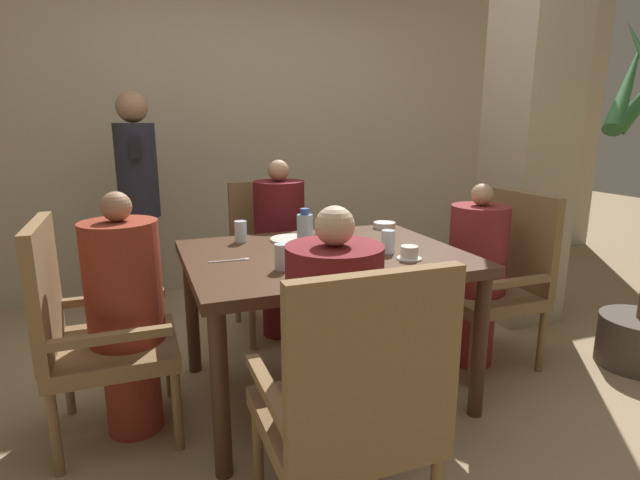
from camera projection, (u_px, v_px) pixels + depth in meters
ground_plane at (323, 390)px, 2.62m from camera, size 16.00×16.00×0.00m
wall_back at (238, 119)px, 4.10m from camera, size 8.00×0.06×2.80m
pillar_stone at (531, 126)px, 3.35m from camera, size 0.46×0.46×2.70m
dining_table at (324, 269)px, 2.47m from camera, size 1.32×1.04×0.75m
chair_left_side at (89, 328)px, 2.13m from camera, size 0.53×0.53×0.98m
diner_in_left_chair at (126, 313)px, 2.17m from camera, size 0.32×0.32×1.09m
chair_far_side at (274, 253)px, 3.35m from camera, size 0.53×0.53×0.98m
diner_in_far_chair at (280, 248)px, 3.20m from camera, size 0.32×0.32×1.15m
chair_right_side at (498, 275)px, 2.87m from camera, size 0.53×0.53×0.98m
diner_in_right_chair at (476, 274)px, 2.81m from camera, size 0.32×0.32×1.05m
chair_near_corner at (352, 404)px, 1.56m from camera, size 0.53×0.53×0.98m
diner_in_near_chair at (334, 365)px, 1.68m from camera, size 0.32×0.32×1.12m
standing_host at (140, 201)px, 3.41m from camera, size 0.27×0.30×1.57m
plate_main_left at (319, 255)px, 2.37m from camera, size 0.23×0.23×0.01m
plate_main_right at (354, 272)px, 2.10m from camera, size 0.23×0.23×0.01m
plate_dessert_center at (292, 239)px, 2.69m from camera, size 0.23×0.23×0.01m
teacup_with_saucer at (409, 253)px, 2.31m from camera, size 0.12×0.12×0.06m
bowl_small at (384, 225)px, 3.00m from camera, size 0.13×0.13×0.04m
water_bottle at (305, 241)px, 2.15m from camera, size 0.07×0.07×0.26m
glass_tall_near at (241, 232)px, 2.64m from camera, size 0.07×0.07×0.11m
glass_tall_mid at (282, 257)px, 2.15m from camera, size 0.07×0.07×0.11m
glass_tall_far at (388, 242)px, 2.42m from camera, size 0.07×0.07×0.11m
salt_shaker at (317, 228)px, 2.83m from camera, size 0.03×0.03×0.07m
pepper_shaker at (324, 228)px, 2.84m from camera, size 0.03×0.03×0.07m
fork_beside_plate at (233, 260)px, 2.29m from camera, size 0.19×0.02×0.00m
knife_beside_plate at (345, 246)px, 2.56m from camera, size 0.16×0.13×0.00m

